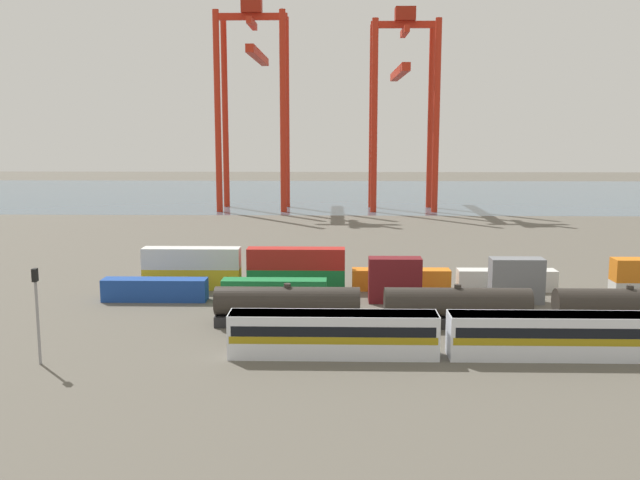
% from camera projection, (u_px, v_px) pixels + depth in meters
% --- Properties ---
extents(ground_plane, '(420.00, 420.00, 0.00)m').
position_uv_depth(ground_plane, '(407.00, 246.00, 120.78)').
color(ground_plane, '#5B564C').
extents(harbour_water, '(400.00, 110.00, 0.01)m').
position_uv_depth(harbour_water, '(376.00, 194.00, 217.36)').
color(harbour_water, '#475B6B').
rests_on(harbour_water, ground_plane).
extents(passenger_train, '(37.53, 3.14, 3.90)m').
position_uv_depth(passenger_train, '(443.00, 333.00, 61.74)').
color(passenger_train, silver).
rests_on(passenger_train, ground_plane).
extents(freight_tank_row, '(66.10, 2.89, 4.35)m').
position_uv_depth(freight_tank_row, '(543.00, 307.00, 71.06)').
color(freight_tank_row, '#232326').
rests_on(freight_tank_row, ground_plane).
extents(signal_mast, '(0.36, 0.60, 8.29)m').
position_uv_depth(signal_mast, '(37.00, 303.00, 59.32)').
color(signal_mast, gray).
rests_on(signal_mast, ground_plane).
extents(shipping_container_0, '(12.10, 2.44, 2.60)m').
position_uv_depth(shipping_container_0, '(155.00, 290.00, 82.21)').
color(shipping_container_0, '#1C4299').
rests_on(shipping_container_0, ground_plane).
extents(shipping_container_1, '(12.10, 2.44, 2.60)m').
position_uv_depth(shipping_container_1, '(274.00, 290.00, 81.88)').
color(shipping_container_1, '#197538').
rests_on(shipping_container_1, ground_plane).
extents(shipping_container_2, '(6.04, 2.44, 2.60)m').
position_uv_depth(shipping_container_2, '(395.00, 291.00, 81.56)').
color(shipping_container_2, maroon).
rests_on(shipping_container_2, ground_plane).
extents(shipping_container_3, '(6.04, 2.44, 2.60)m').
position_uv_depth(shipping_container_3, '(395.00, 269.00, 81.15)').
color(shipping_container_3, maroon).
rests_on(shipping_container_3, shipping_container_2).
extents(shipping_container_4, '(6.04, 2.44, 2.60)m').
position_uv_depth(shipping_container_4, '(516.00, 292.00, 81.23)').
color(shipping_container_4, slate).
rests_on(shipping_container_4, ground_plane).
extents(shipping_container_5, '(6.04, 2.44, 2.60)m').
position_uv_depth(shipping_container_5, '(517.00, 269.00, 80.83)').
color(shipping_container_5, slate).
rests_on(shipping_container_5, shipping_container_4).
extents(shipping_container_6, '(6.04, 2.44, 2.60)m').
position_uv_depth(shipping_container_6, '(638.00, 292.00, 80.91)').
color(shipping_container_6, silver).
rests_on(shipping_container_6, ground_plane).
extents(shipping_container_7, '(6.04, 2.44, 2.60)m').
position_uv_depth(shipping_container_7, '(640.00, 270.00, 80.50)').
color(shipping_container_7, orange).
rests_on(shipping_container_7, shipping_container_6).
extents(shipping_container_9, '(12.10, 2.44, 2.60)m').
position_uv_depth(shipping_container_9, '(192.00, 278.00, 88.39)').
color(shipping_container_9, gold).
rests_on(shipping_container_9, ground_plane).
extents(shipping_container_10, '(12.10, 2.44, 2.60)m').
position_uv_depth(shipping_container_10, '(192.00, 258.00, 87.98)').
color(shipping_container_10, silver).
rests_on(shipping_container_10, shipping_container_9).
extents(shipping_container_11, '(12.10, 2.44, 2.60)m').
position_uv_depth(shipping_container_11, '(296.00, 279.00, 88.08)').
color(shipping_container_11, '#197538').
rests_on(shipping_container_11, ground_plane).
extents(shipping_container_12, '(12.10, 2.44, 2.60)m').
position_uv_depth(shipping_container_12, '(296.00, 258.00, 87.68)').
color(shipping_container_12, '#AD211C').
rests_on(shipping_container_12, shipping_container_11).
extents(shipping_container_13, '(12.10, 2.44, 2.60)m').
position_uv_depth(shipping_container_13, '(401.00, 279.00, 87.78)').
color(shipping_container_13, orange).
rests_on(shipping_container_13, ground_plane).
extents(shipping_container_14, '(12.10, 2.44, 2.60)m').
position_uv_depth(shipping_container_14, '(506.00, 280.00, 87.48)').
color(shipping_container_14, silver).
rests_on(shipping_container_14, ground_plane).
extents(gantry_crane_west, '(17.12, 37.71, 50.37)m').
position_uv_depth(gantry_crane_west, '(254.00, 84.00, 174.34)').
color(gantry_crane_west, red).
rests_on(gantry_crane_west, ground_plane).
extents(gantry_crane_central, '(16.27, 37.86, 48.40)m').
position_uv_depth(gantry_crane_central, '(403.00, 91.00, 173.94)').
color(gantry_crane_central, red).
rests_on(gantry_crane_central, ground_plane).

